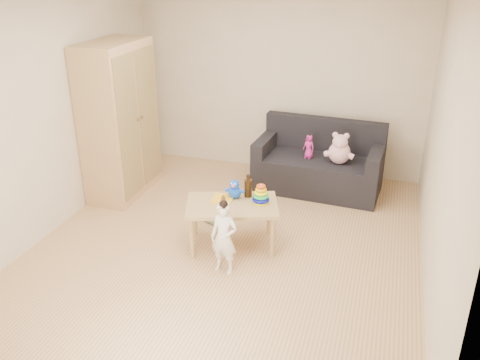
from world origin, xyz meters
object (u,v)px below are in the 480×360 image
(wardrobe, at_px, (119,120))
(play_table, at_px, (232,225))
(sofa, at_px, (317,174))
(toddler, at_px, (224,238))

(wardrobe, xyz_separation_m, play_table, (1.77, -0.90, -0.72))
(sofa, distance_m, toddler, 2.24)
(play_table, bearing_deg, toddler, -81.12)
(sofa, xyz_separation_m, play_table, (-0.64, -1.68, 0.02))
(toddler, bearing_deg, play_table, 106.57)
(play_table, height_order, toddler, toddler)
(sofa, distance_m, play_table, 1.80)
(toddler, bearing_deg, sofa, 82.96)
(wardrobe, relative_size, sofa, 1.21)
(wardrobe, distance_m, toddler, 2.38)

